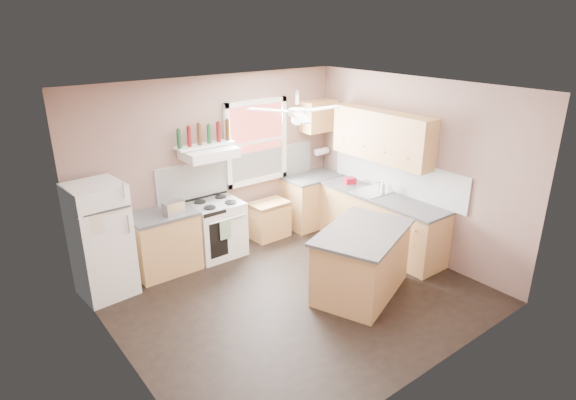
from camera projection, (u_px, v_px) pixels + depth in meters
floor at (296, 295)px, 6.43m from camera, size 4.50×4.50×0.00m
ceiling at (297, 90)px, 5.47m from camera, size 4.50×4.50×0.00m
wall_back at (215, 164)px, 7.44m from camera, size 4.50×0.05×2.70m
wall_right at (414, 168)px, 7.25m from camera, size 0.05×4.00×2.70m
wall_left at (113, 252)px, 4.64m from camera, size 0.05×4.00×2.70m
backsplash_back at (241, 170)px, 7.73m from camera, size 2.90×0.03×0.55m
backsplash_right at (396, 175)px, 7.52m from camera, size 0.03×2.60×0.55m
window_view at (256, 142)px, 7.75m from camera, size 1.00×0.02×1.20m
window_frame at (257, 142)px, 7.73m from camera, size 1.16×0.07×1.36m
refrigerator at (101, 241)px, 6.22m from camera, size 0.70×0.69×1.55m
base_cabinet_left at (165, 244)px, 6.92m from camera, size 0.90×0.60×0.86m
counter_left at (162, 215)px, 6.76m from camera, size 0.92×0.62×0.04m
toaster at (173, 208)px, 6.71m from camera, size 0.30×0.19×0.18m
stove at (217, 229)px, 7.41m from camera, size 0.76×0.65×0.86m
range_hood at (209, 153)px, 7.01m from camera, size 0.78×0.50×0.14m
bottle_shelf at (205, 145)px, 7.07m from camera, size 0.90×0.26×0.03m
cart at (269, 220)px, 8.04m from camera, size 0.63×0.43×0.62m
base_cabinet_corner at (313, 201)px, 8.53m from camera, size 1.00×0.60×0.86m
base_cabinet_right at (380, 223)px, 7.62m from camera, size 0.60×2.20×0.86m
counter_corner at (313, 177)px, 8.37m from camera, size 1.02×0.62×0.04m
counter_right at (382, 196)px, 7.45m from camera, size 0.62×2.22×0.04m
sink at (372, 192)px, 7.59m from camera, size 0.55×0.45×0.03m
faucet at (379, 186)px, 7.66m from camera, size 0.03×0.03×0.14m
upper_cabinet_right at (382, 136)px, 7.36m from camera, size 0.33×1.80×0.76m
upper_cabinet_corner at (318, 116)px, 8.22m from camera, size 0.60×0.33×0.52m
paper_towel at (322, 151)px, 8.54m from camera, size 0.26×0.12×0.12m
island at (361, 263)px, 6.37m from camera, size 1.58×1.30×0.86m
island_top at (363, 232)px, 6.21m from camera, size 1.68×1.40×0.04m
ceiling_fan_hub at (297, 112)px, 5.56m from camera, size 0.20×0.20×0.08m
soap_bottle at (383, 187)px, 7.47m from camera, size 0.12×0.12×0.23m
red_caddy at (350, 181)px, 7.95m from camera, size 0.21×0.17×0.10m
wine_bottles at (205, 134)px, 7.01m from camera, size 0.86×0.06×0.31m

